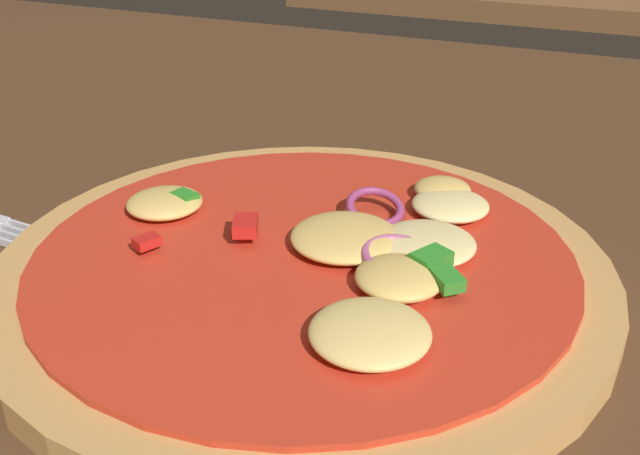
% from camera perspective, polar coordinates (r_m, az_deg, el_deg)
% --- Properties ---
extents(dining_table, '(1.39, 1.07, 0.03)m').
position_cam_1_polar(dining_table, '(0.34, -5.52, -8.25)').
color(dining_table, '#4C301C').
rests_on(dining_table, ground).
extents(pizza, '(0.28, 0.28, 0.03)m').
position_cam_1_polar(pizza, '(0.34, -0.89, -2.98)').
color(pizza, tan).
rests_on(pizza, dining_table).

